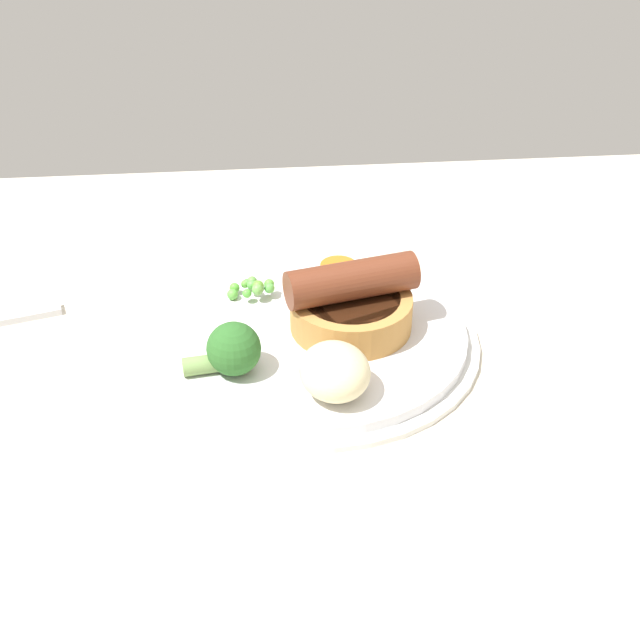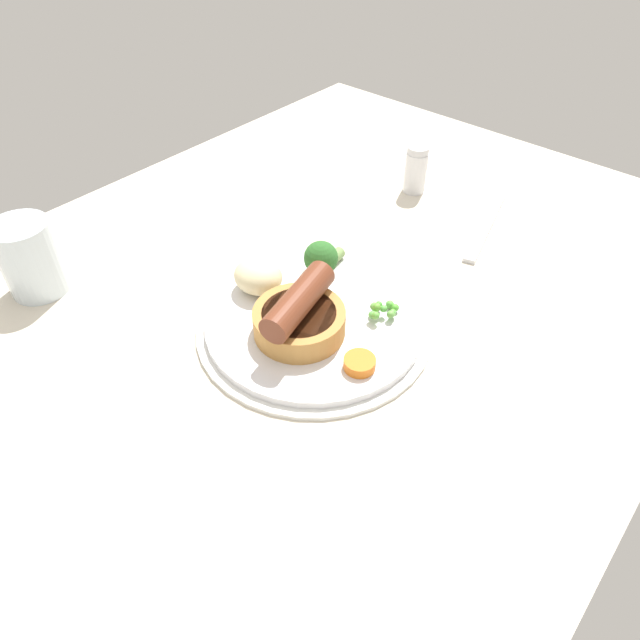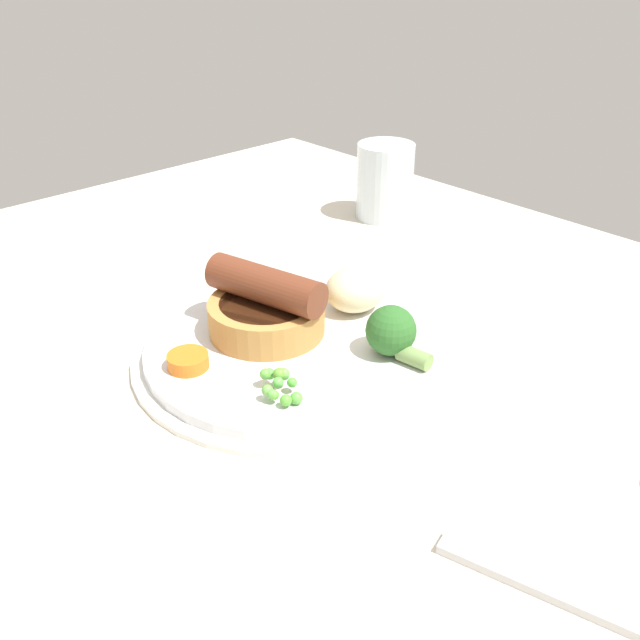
% 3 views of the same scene
% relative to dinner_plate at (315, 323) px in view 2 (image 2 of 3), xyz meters
% --- Properties ---
extents(dining_table, '(1.10, 0.80, 0.03)m').
position_rel_dinner_plate_xyz_m(dining_table, '(0.04, 0.05, -0.02)').
color(dining_table, beige).
rests_on(dining_table, ground).
extents(dinner_plate, '(0.26, 0.26, 0.01)m').
position_rel_dinner_plate_xyz_m(dinner_plate, '(0.00, 0.00, 0.00)').
color(dinner_plate, silver).
rests_on(dinner_plate, dining_table).
extents(sausage_pudding, '(0.11, 0.10, 0.06)m').
position_rel_dinner_plate_xyz_m(sausage_pudding, '(-0.03, -0.00, 0.03)').
color(sausage_pudding, '#BC8442').
rests_on(sausage_pudding, dinner_plate).
extents(pea_pile, '(0.04, 0.03, 0.02)m').
position_rel_dinner_plate_xyz_m(pea_pile, '(0.05, -0.05, 0.02)').
color(pea_pile, '#57A742').
rests_on(pea_pile, dinner_plate).
extents(broccoli_floret_near, '(0.06, 0.04, 0.04)m').
position_rel_dinner_plate_xyz_m(broccoli_floret_near, '(0.07, 0.04, 0.03)').
color(broccoli_floret_near, '#2D6628').
rests_on(broccoli_floret_near, dinner_plate).
extents(potato_chunk_2, '(0.06, 0.07, 0.04)m').
position_rel_dinner_plate_xyz_m(potato_chunk_2, '(-0.01, 0.08, 0.03)').
color(potato_chunk_2, beige).
rests_on(potato_chunk_2, dinner_plate).
extents(carrot_slice_0, '(0.04, 0.04, 0.01)m').
position_rel_dinner_plate_xyz_m(carrot_slice_0, '(-0.03, -0.08, 0.01)').
color(carrot_slice_0, orange).
rests_on(carrot_slice_0, dinner_plate).
extents(fork, '(0.18, 0.06, 0.01)m').
position_rel_dinner_plate_xyz_m(fork, '(0.30, -0.05, -0.00)').
color(fork, silver).
rests_on(fork, dining_table).
extents(drinking_glass, '(0.07, 0.07, 0.09)m').
position_rel_dinner_plate_xyz_m(drinking_glass, '(-0.17, 0.29, 0.04)').
color(drinking_glass, silver).
rests_on(drinking_glass, dining_table).
extents(salt_shaker, '(0.03, 0.03, 0.07)m').
position_rel_dinner_plate_xyz_m(salt_shaker, '(0.32, 0.09, 0.03)').
color(salt_shaker, silver).
rests_on(salt_shaker, dining_table).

